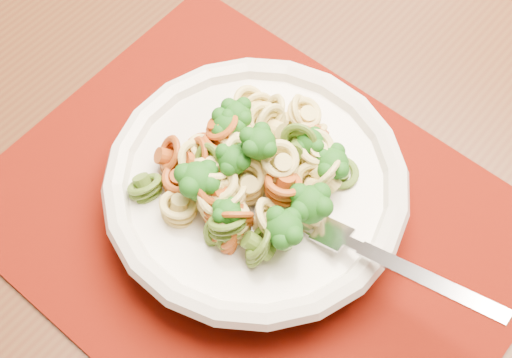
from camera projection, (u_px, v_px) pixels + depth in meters
The scene contains 5 objects.
dining_table at pixel (341, 169), 0.70m from camera, with size 1.64×1.18×0.74m.
placemat at pixel (256, 223), 0.56m from camera, with size 0.41×0.32×0.00m, color #5F0F04.
pasta_bowl at pixel (256, 187), 0.55m from camera, with size 0.23×0.23×0.04m.
pasta_broccoli_heap at pixel (256, 175), 0.53m from camera, with size 0.20×0.20×0.06m, color #E6D372, non-canonical shape.
fork at pixel (332, 234), 0.51m from camera, with size 0.19×0.02×0.01m, color silver, non-canonical shape.
Camera 1 is at (0.30, -0.91, 1.25)m, focal length 50.00 mm.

